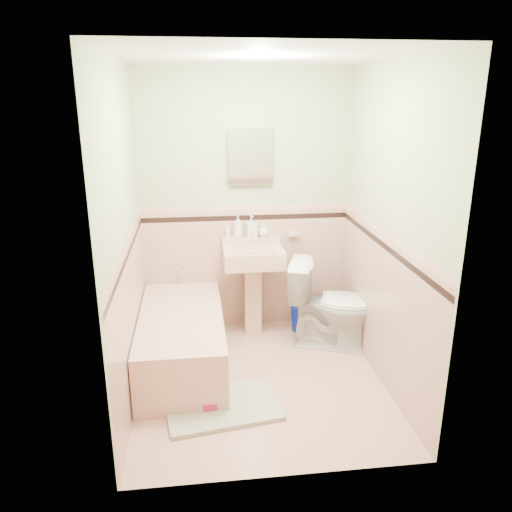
{
  "coord_description": "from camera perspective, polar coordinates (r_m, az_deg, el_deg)",
  "views": [
    {
      "loc": [
        -0.48,
        -3.61,
        2.25
      ],
      "look_at": [
        0.0,
        0.25,
        1.0
      ],
      "focal_mm": 35.36,
      "sensor_mm": 36.0,
      "label": 1
    }
  ],
  "objects": [
    {
      "name": "medicine_cabinet",
      "position": [
        4.74,
        -0.63,
        11.17
      ],
      "size": [
        0.37,
        0.04,
        0.47
      ],
      "primitive_type": "cube",
      "color": "white",
      "rests_on": "wall_back"
    },
    {
      "name": "soap_bottle_mid",
      "position": [
        4.83,
        -0.53,
        3.39
      ],
      "size": [
        0.12,
        0.12,
        0.21
      ],
      "primitive_type": "imported",
      "rotation": [
        0.0,
        0.0,
        0.23
      ],
      "color": "#B2B2B2",
      "rests_on": "sink"
    },
    {
      "name": "accent_right",
      "position": [
        4.05,
        14.36,
        1.06
      ],
      "size": [
        0.0,
        2.2,
        2.2
      ],
      "primitive_type": "plane",
      "rotation": [
        1.57,
        0.0,
        -1.57
      ],
      "color": "black",
      "rests_on": "ground"
    },
    {
      "name": "tub_faucet",
      "position": [
        4.93,
        -8.44,
        -1.54
      ],
      "size": [
        0.04,
        0.12,
        0.04
      ],
      "primitive_type": "cylinder",
      "rotation": [
        1.57,
        0.0,
        0.0
      ],
      "color": "silver",
      "rests_on": "wall_back"
    },
    {
      "name": "accent_front",
      "position": [
        2.81,
        3.37,
        -5.95
      ],
      "size": [
        2.0,
        0.0,
        2.0
      ],
      "primitive_type": "plane",
      "rotation": [
        -1.57,
        0.0,
        0.0
      ],
      "color": "black",
      "rests_on": "ground"
    },
    {
      "name": "wall_right",
      "position": [
        4.03,
        14.74,
        2.84
      ],
      "size": [
        0.0,
        2.5,
        2.5
      ],
      "primitive_type": "plane",
      "rotation": [
        1.57,
        0.0,
        -1.57
      ],
      "color": "beige",
      "rests_on": "ground"
    },
    {
      "name": "cap_right",
      "position": [
        4.03,
        14.47,
        2.43
      ],
      "size": [
        0.0,
        2.2,
        2.2
      ],
      "primitive_type": "plane",
      "rotation": [
        1.57,
        0.0,
        -1.57
      ],
      "color": "#D6A08F",
      "rests_on": "ground"
    },
    {
      "name": "wall_back",
      "position": [
        4.84,
        -1.25,
        5.89
      ],
      "size": [
        2.5,
        0.0,
        2.5
      ],
      "primitive_type": "plane",
      "rotation": [
        1.57,
        0.0,
        0.0
      ],
      "color": "beige",
      "rests_on": "ground"
    },
    {
      "name": "soap_bottle_left",
      "position": [
        4.82,
        -2.05,
        3.37
      ],
      "size": [
        0.09,
        0.09,
        0.22
      ],
      "primitive_type": "imported",
      "rotation": [
        0.0,
        0.0,
        0.03
      ],
      "color": "#B2B2B2",
      "rests_on": "sink"
    },
    {
      "name": "sink_faucet",
      "position": [
        4.82,
        -0.51,
        2.17
      ],
      "size": [
        0.02,
        0.02,
        0.1
      ],
      "primitive_type": "cylinder",
      "color": "silver",
      "rests_on": "sink"
    },
    {
      "name": "toilet",
      "position": [
        4.7,
        8.72,
        -5.46
      ],
      "size": [
        0.91,
        0.69,
        0.82
      ],
      "primitive_type": "imported",
      "rotation": [
        0.0,
        0.0,
        1.24
      ],
      "color": "white",
      "rests_on": "floor"
    },
    {
      "name": "cap_front",
      "position": [
        2.77,
        3.41,
        -4.06
      ],
      "size": [
        2.0,
        0.0,
        2.0
      ],
      "primitive_type": "plane",
      "rotation": [
        -1.57,
        0.0,
        0.0
      ],
      "color": "#D6A08F",
      "rests_on": "ground"
    },
    {
      "name": "floor",
      "position": [
        4.28,
        0.43,
        -13.9
      ],
      "size": [
        2.2,
        2.2,
        0.0
      ],
      "primitive_type": "plane",
      "color": "#D6A38C",
      "rests_on": "ground"
    },
    {
      "name": "wainscot_front",
      "position": [
        3.05,
        3.21,
        -14.97
      ],
      "size": [
        2.0,
        0.0,
        2.0
      ],
      "primitive_type": "plane",
      "rotation": [
        -1.57,
        0.0,
        0.0
      ],
      "color": "#D8A891",
      "rests_on": "ground"
    },
    {
      "name": "bucket",
      "position": [
        5.06,
        5.36,
        -6.99
      ],
      "size": [
        0.27,
        0.27,
        0.26
      ],
      "primitive_type": null,
      "rotation": [
        0.0,
        0.0,
        0.02
      ],
      "color": "#0118A8",
      "rests_on": "floor"
    },
    {
      "name": "soap_dish",
      "position": [
        4.94,
        4.26,
        2.52
      ],
      "size": [
        0.11,
        0.06,
        0.04
      ],
      "primitive_type": "cube",
      "color": "#D0A28D",
      "rests_on": "wall_back"
    },
    {
      "name": "sink",
      "position": [
        4.85,
        -0.3,
        -4.09
      ],
      "size": [
        0.56,
        0.48,
        0.88
      ],
      "primitive_type": null,
      "color": "#D0A28D",
      "rests_on": "floor"
    },
    {
      "name": "ceiling",
      "position": [
        3.65,
        0.52,
        21.75
      ],
      "size": [
        2.2,
        2.2,
        0.0
      ],
      "primitive_type": "plane",
      "rotation": [
        3.14,
        0.0,
        0.0
      ],
      "color": "white",
      "rests_on": "ground"
    },
    {
      "name": "wainscot_back",
      "position": [
        5.0,
        -1.18,
        -1.44
      ],
      "size": [
        2.0,
        0.0,
        2.0
      ],
      "primitive_type": "plane",
      "rotation": [
        1.57,
        0.0,
        0.0
      ],
      "color": "#D8A891",
      "rests_on": "ground"
    },
    {
      "name": "soap_bottle_right",
      "position": [
        4.86,
        0.86,
        2.97
      ],
      "size": [
        0.13,
        0.13,
        0.13
      ],
      "primitive_type": "imported",
      "rotation": [
        0.0,
        0.0,
        0.3
      ],
      "color": "#B2B2B2",
      "rests_on": "sink"
    },
    {
      "name": "shoe",
      "position": [
        3.89,
        -5.0,
        -16.49
      ],
      "size": [
        0.14,
        0.08,
        0.05
      ],
      "primitive_type": "cube",
      "rotation": [
        0.0,
        0.0,
        0.09
      ],
      "color": "#BF1E59",
      "rests_on": "bath_mat"
    },
    {
      "name": "wall_left",
      "position": [
        3.78,
        -14.74,
        1.88
      ],
      "size": [
        0.0,
        2.5,
        2.5
      ],
      "primitive_type": "plane",
      "rotation": [
        1.57,
        0.0,
        1.57
      ],
      "color": "beige",
      "rests_on": "ground"
    },
    {
      "name": "cap_left",
      "position": [
        3.79,
        -14.44,
        1.45
      ],
      "size": [
        0.0,
        2.2,
        2.2
      ],
      "primitive_type": "plane",
      "rotation": [
        1.57,
        0.0,
        1.57
      ],
      "color": "#D6A08F",
      "rests_on": "ground"
    },
    {
      "name": "accent_back",
      "position": [
        4.85,
        -1.22,
        4.35
      ],
      "size": [
        2.0,
        0.0,
        2.0
      ],
      "primitive_type": "plane",
      "rotation": [
        1.57,
        0.0,
        0.0
      ],
      "color": "black",
      "rests_on": "ground"
    },
    {
      "name": "tube",
      "position": [
        4.82,
        -3.23,
        2.77
      ],
      "size": [
        0.04,
        0.04,
        0.12
      ],
      "primitive_type": "cylinder",
      "rotation": [
        0.0,
        0.0,
        -0.05
      ],
      "color": "white",
      "rests_on": "sink"
    },
    {
      "name": "cap_back",
      "position": [
        4.83,
        -1.22,
        5.5
      ],
      "size": [
        2.0,
        0.0,
        2.0
      ],
      "primitive_type": "plane",
      "rotation": [
        1.57,
        0.0,
        0.0
      ],
      "color": "#D6A08F",
      "rests_on": "ground"
    },
    {
      "name": "bathtub",
      "position": [
        4.43,
        -8.36,
        -9.57
      ],
      "size": [
        0.7,
        1.5,
        0.45
      ],
      "primitive_type": "cube",
      "color": "#D0A28D",
      "rests_on": "floor"
    },
    {
      "name": "wainscot_left",
      "position": [
        4.0,
        -13.84,
        -7.1
      ],
      "size": [
        0.0,
        2.2,
        2.2
      ],
      "primitive_type": "plane",
      "rotation": [
        1.57,
        0.0,
        1.57
      ],
      "color": "#D8A891",
      "rests_on": "ground"
    },
    {
      "name": "bath_mat",
      "position": [
        3.96,
        -3.86,
        -16.6
      ],
      "size": [
        0.91,
        0.68,
        0.03
      ],
      "primitive_type": "cube",
      "rotation": [
        0.0,
        0.0,
        0.16
      ],
      "color": "gray",
      "rests_on": "floor"
    },
    {
      "name": "accent_left",
      "position": [
        3.81,
        -14.32,
        0.01
      ],
      "size": [
        0.0,
        2.2,
        2.2
      ],
      "primitive_type": "plane",
      "rotation": [
        1.57,
        0.0,
        1.57
      ],
      "color": "black",
      "rests_on": "ground"
    },
    {
      "name": "wainscot_right",
      "position": [
        4.23,
        13.9,
        -5.69
      ],
      "size": [
        0.0,
        2.2,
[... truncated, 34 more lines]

